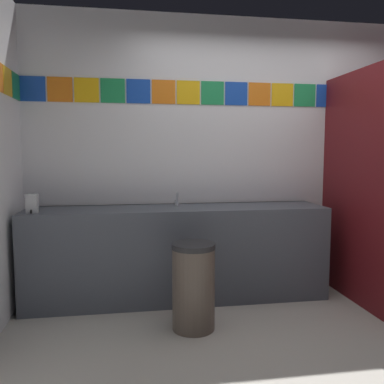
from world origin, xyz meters
The scene contains 7 objects.
ground_plane centered at (0.00, 0.00, 0.00)m, with size 9.96×9.96×0.00m, color #B2ADA3.
wall_back centered at (0.00, 1.47, 1.34)m, with size 4.53×0.09×2.67m.
vanity_counter centered at (-0.85, 1.15, 0.43)m, with size 2.72×0.56×0.85m.
faucet_center centered at (-0.85, 1.24, 0.91)m, with size 0.04×0.10×0.14m.
soap_dispenser centered at (-2.09, 0.99, 0.93)m, with size 0.09×0.09×0.16m.
toilet centered at (1.19, 1.07, 0.30)m, with size 0.39×0.49×0.74m.
trash_bin centered at (-0.82, 0.49, 0.34)m, with size 0.33×0.33×0.67m.
Camera 1 is at (-1.28, -2.39, 1.35)m, focal length 36.78 mm.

